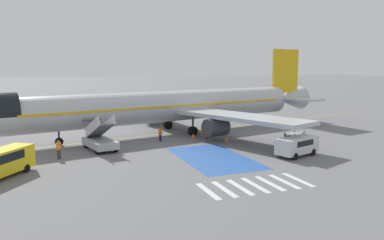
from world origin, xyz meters
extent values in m
plane|color=slate|center=(0.00, 0.00, 0.00)|extent=(600.00, 600.00, 0.00)
cube|color=gold|center=(-1.92, -0.43, 0.00)|extent=(79.97, 18.37, 0.01)
cube|color=#2856A8|center=(-1.92, -14.13, 0.00)|extent=(5.86, 10.95, 0.01)
cube|color=silver|center=(-6.12, -22.60, 0.00)|extent=(0.44, 3.60, 0.01)
cube|color=silver|center=(-4.92, -22.60, 0.00)|extent=(0.44, 3.60, 0.01)
cube|color=silver|center=(-3.72, -22.60, 0.00)|extent=(0.44, 3.60, 0.01)
cube|color=silver|center=(-2.52, -22.60, 0.00)|extent=(0.44, 3.60, 0.01)
cube|color=silver|center=(-1.32, -22.60, 0.00)|extent=(0.44, 3.60, 0.01)
cube|color=silver|center=(-0.12, -22.60, 0.00)|extent=(0.44, 3.60, 0.01)
cube|color=silver|center=(1.08, -22.60, 0.00)|extent=(0.44, 3.60, 0.01)
cylinder|color=#B7BCC4|center=(-1.92, -0.43, 3.40)|extent=(37.86, 12.09, 3.77)
cone|color=#B7BCC4|center=(19.34, 4.40, 3.40)|extent=(6.31, 4.78, 3.62)
cylinder|color=black|center=(-19.70, -4.48, 3.87)|extent=(3.05, 4.21, 3.80)
cube|color=#EAB214|center=(-1.92, -0.43, 3.59)|extent=(34.91, 11.49, 0.24)
cube|color=#B7BCC4|center=(3.53, -8.44, 2.84)|extent=(10.36, 17.76, 0.44)
cylinder|color=#38383D|center=(1.53, -7.25, 1.59)|extent=(2.97, 2.52, 1.99)
cube|color=#B7BCC4|center=(-0.47, 9.14, 2.84)|extent=(5.95, 17.60, 0.44)
cylinder|color=#38383D|center=(-1.76, 7.21, 1.59)|extent=(2.97, 2.52, 1.99)
cube|color=#EAB214|center=(18.52, 4.22, 7.64)|extent=(5.22, 1.52, 6.60)
cube|color=#B7BCC4|center=(18.76, 0.60, 3.59)|extent=(4.64, 6.63, 0.24)
cube|color=#B7BCC4|center=(17.17, 7.58, 3.59)|extent=(4.64, 6.63, 0.24)
cylinder|color=#38383D|center=(-14.88, -3.38, 1.72)|extent=(0.20, 0.20, 2.61)
cylinder|color=black|center=(-14.88, -3.38, 0.42)|extent=(0.88, 0.46, 0.84)
cylinder|color=#38383D|center=(0.45, -2.95, 1.69)|extent=(0.24, 0.24, 2.29)
cylinder|color=black|center=(0.45, -2.95, 0.55)|extent=(1.21, 0.83, 1.10)
cylinder|color=#38383D|center=(-0.88, 2.86, 1.69)|extent=(0.24, 0.24, 2.29)
cylinder|color=black|center=(-0.88, 2.86, 0.55)|extent=(1.21, 0.83, 1.10)
cube|color=#ADB2BA|center=(-11.11, -7.12, 0.70)|extent=(3.21, 5.17, 0.70)
cylinder|color=black|center=(-12.39, -5.69, 0.35)|extent=(0.37, 0.73, 0.70)
cylinder|color=black|center=(-10.57, -5.27, 0.35)|extent=(0.37, 0.73, 0.70)
cylinder|color=black|center=(-11.65, -8.97, 0.35)|extent=(0.37, 0.73, 0.70)
cylinder|color=black|center=(-9.82, -8.55, 0.35)|extent=(0.37, 0.73, 0.70)
cube|color=#4C4C51|center=(-11.11, -7.12, 1.92)|extent=(2.31, 4.36, 1.88)
cube|color=#4C4C51|center=(-11.61, -4.90, 2.79)|extent=(1.85, 1.44, 0.12)
cube|color=silver|center=(-11.86, -7.29, 2.39)|extent=(1.05, 4.35, 2.61)
cube|color=silver|center=(-10.36, -6.95, 2.39)|extent=(1.05, 4.35, 2.61)
cube|color=#38383D|center=(4.41, 22.19, 0.78)|extent=(9.92, 4.03, 0.60)
cube|color=silver|center=(9.07, 22.96, 1.28)|extent=(2.50, 2.69, 1.60)
cube|color=black|center=(10.12, 23.13, 1.60)|extent=(0.36, 1.98, 0.70)
cylinder|color=#B7BCC4|center=(3.99, 22.12, 2.21)|extent=(6.92, 3.30, 2.26)
cylinder|color=gold|center=(3.99, 22.12, 2.21)|extent=(0.72, 2.33, 2.30)
cylinder|color=black|center=(8.45, 24.06, 0.48)|extent=(0.99, 0.43, 0.96)
cylinder|color=black|center=(8.84, 21.71, 0.48)|extent=(0.99, 0.43, 0.96)
cylinder|color=black|center=(3.69, 23.28, 0.48)|extent=(0.99, 0.43, 0.96)
cylinder|color=black|center=(4.08, 20.93, 0.48)|extent=(0.99, 0.43, 0.96)
cylinder|color=black|center=(1.05, 22.84, 0.48)|extent=(0.99, 0.43, 0.96)
cylinder|color=black|center=(1.43, 20.50, 0.48)|extent=(0.99, 0.43, 0.96)
cube|color=silver|center=(5.59, -16.40, 1.04)|extent=(4.77, 3.02, 1.44)
cube|color=black|center=(5.59, -16.40, 1.35)|extent=(2.87, 2.45, 0.52)
cylinder|color=black|center=(4.52, -17.59, 0.32)|extent=(0.67, 0.38, 0.64)
cylinder|color=black|center=(4.03, -16.05, 0.32)|extent=(0.67, 0.38, 0.64)
cylinder|color=black|center=(7.15, -16.76, 0.32)|extent=(0.67, 0.38, 0.64)
cylinder|color=black|center=(6.66, -15.21, 0.32)|extent=(0.67, 0.38, 0.64)
cube|color=yellow|center=(-19.28, -14.16, 1.21)|extent=(4.67, 5.49, 1.78)
cube|color=black|center=(-19.28, -14.16, 1.60)|extent=(3.24, 3.51, 0.64)
cylinder|color=black|center=(-17.62, -13.26, 0.32)|extent=(0.54, 0.64, 0.64)
cylinder|color=black|center=(-18.95, -12.30, 0.32)|extent=(0.54, 0.64, 0.64)
cube|color=gray|center=(11.84, -7.55, 0.26)|extent=(2.98, 2.41, 0.12)
cylinder|color=black|center=(12.54, -6.55, 0.20)|extent=(0.41, 0.25, 0.40)
cylinder|color=black|center=(13.04, -7.72, 0.20)|extent=(0.41, 0.25, 0.40)
cylinder|color=black|center=(10.63, -7.37, 0.20)|extent=(0.41, 0.25, 0.40)
cylinder|color=black|center=(11.13, -8.55, 0.20)|extent=(0.41, 0.25, 0.40)
cylinder|color=gray|center=(12.66, -6.44, 0.59)|extent=(0.05, 0.05, 0.55)
cylinder|color=gray|center=(13.21, -7.71, 0.59)|extent=(0.05, 0.05, 0.55)
cylinder|color=gray|center=(10.46, -7.39, 0.59)|extent=(0.05, 0.05, 0.55)
cylinder|color=gray|center=(11.01, -8.66, 0.59)|extent=(0.05, 0.05, 0.55)
cylinder|color=#191E38|center=(-4.35, -5.12, 0.41)|extent=(0.14, 0.14, 0.82)
cylinder|color=#191E38|center=(-4.26, -5.26, 0.41)|extent=(0.14, 0.14, 0.82)
cube|color=orange|center=(-4.31, -5.19, 1.14)|extent=(0.40, 0.47, 0.65)
cube|color=silver|center=(-4.31, -5.19, 1.14)|extent=(0.41, 0.49, 0.06)
sphere|color=brown|center=(-4.31, -5.19, 1.58)|extent=(0.22, 0.22, 0.22)
cylinder|color=black|center=(1.16, -5.57, 0.43)|extent=(0.14, 0.14, 0.87)
cylinder|color=black|center=(1.09, -5.72, 0.43)|extent=(0.14, 0.14, 0.87)
cube|color=orange|center=(1.12, -5.64, 1.21)|extent=(0.38, 0.47, 0.69)
cube|color=silver|center=(1.12, -5.64, 1.21)|extent=(0.39, 0.49, 0.06)
sphere|color=brown|center=(1.12, -5.64, 1.67)|extent=(0.24, 0.24, 0.24)
cylinder|color=#2D2D33|center=(-15.17, -9.63, 0.42)|extent=(0.14, 0.14, 0.83)
cylinder|color=#2D2D33|center=(-15.00, -9.64, 0.42)|extent=(0.14, 0.14, 0.83)
cube|color=orange|center=(-15.09, -9.63, 1.16)|extent=(0.43, 0.24, 0.66)
cube|color=silver|center=(-15.09, -9.63, 1.16)|extent=(0.44, 0.25, 0.06)
sphere|color=#9E704C|center=(-15.09, -9.63, 1.60)|extent=(0.23, 0.23, 0.23)
cone|color=orange|center=(-0.16, -4.67, 0.28)|extent=(0.50, 0.50, 0.56)
cylinder|color=white|center=(-0.16, -4.67, 0.31)|extent=(0.28, 0.28, 0.07)
cone|color=orange|center=(2.49, -7.97, 0.29)|extent=(0.53, 0.53, 0.59)
cylinder|color=white|center=(2.49, -7.97, 0.32)|extent=(0.29, 0.29, 0.07)
cone|color=orange|center=(1.50, -3.42, 0.34)|extent=(0.62, 0.62, 0.69)
cylinder|color=white|center=(1.50, -3.42, 0.38)|extent=(0.34, 0.34, 0.08)
camera|label=1|loc=(-15.78, -44.57, 8.15)|focal=35.00mm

